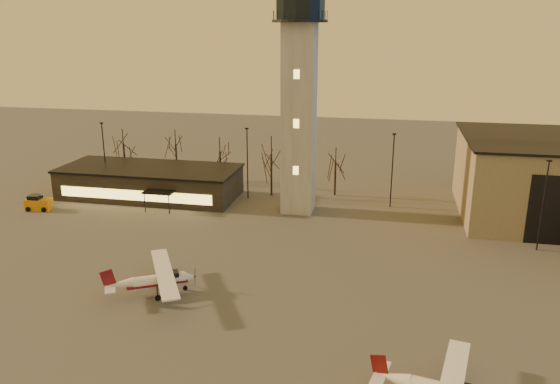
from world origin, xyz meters
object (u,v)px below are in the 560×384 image
control_tower (299,87)px  service_cart (38,204)px  cessna_rear (161,283)px  terminal (150,182)px

control_tower → service_cart: (-34.06, -6.88, -15.55)m
control_tower → cessna_rear: (-8.08, -26.11, -15.28)m
control_tower → terminal: control_tower is taller
terminal → cessna_rear: bearing=-63.6°
cessna_rear → terminal: bearing=87.1°
cessna_rear → service_cart: size_ratio=3.01×
service_cart → terminal: bearing=28.6°
service_cart → control_tower: bearing=3.8°
control_tower → service_cart: 38.07m
control_tower → terminal: (-21.99, 1.98, -14.17)m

